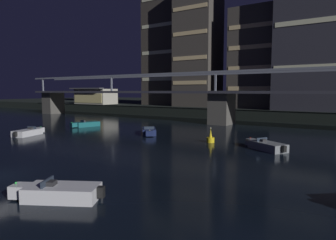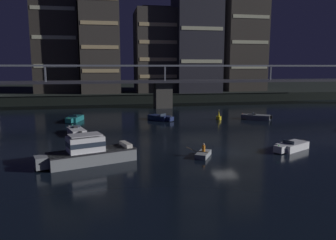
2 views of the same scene
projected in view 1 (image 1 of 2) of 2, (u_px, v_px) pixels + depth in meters
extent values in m
cube|color=black|center=(281.00, 107.00, 93.67)|extent=(240.00, 80.00, 2.20)
cube|color=#4C4944|center=(53.00, 103.00, 79.55)|extent=(3.60, 4.40, 5.55)
cube|color=#4C4944|center=(222.00, 109.00, 53.44)|extent=(3.60, 4.40, 5.55)
cube|color=#33333D|center=(222.00, 92.00, 53.15)|extent=(102.31, 6.40, 0.45)
cube|color=slate|center=(216.00, 72.00, 50.40)|extent=(102.31, 0.36, 0.36)
cube|color=slate|center=(228.00, 74.00, 55.24)|extent=(102.31, 0.36, 0.36)
cube|color=slate|center=(43.00, 85.00, 76.67)|extent=(0.30, 0.30, 3.20)
cube|color=slate|center=(111.00, 83.00, 63.61)|extent=(0.30, 0.30, 3.20)
cube|color=slate|center=(215.00, 81.00, 50.56)|extent=(0.30, 0.30, 3.20)
cube|color=#38332D|center=(168.00, 41.00, 81.94)|extent=(11.39, 9.42, 34.93)
cube|color=beige|center=(158.00, 79.00, 78.98)|extent=(10.48, 0.10, 0.90)
cube|color=beige|center=(158.00, 52.00, 78.31)|extent=(10.48, 0.10, 0.90)
cube|color=beige|center=(158.00, 25.00, 77.64)|extent=(10.48, 0.10, 0.90)
cube|color=#423D38|center=(198.00, 48.00, 73.43)|extent=(9.77, 9.00, 28.86)
cube|color=beige|center=(189.00, 83.00, 70.46)|extent=(8.99, 0.10, 0.90)
cube|color=beige|center=(189.00, 58.00, 69.91)|extent=(8.99, 0.10, 0.90)
cube|color=beige|center=(189.00, 33.00, 69.35)|extent=(8.99, 0.10, 0.90)
cube|color=beige|center=(189.00, 7.00, 68.80)|extent=(8.99, 0.10, 0.90)
cube|color=#423D38|center=(260.00, 60.00, 67.86)|extent=(10.48, 13.42, 21.62)
cube|color=beige|center=(249.00, 88.00, 62.84)|extent=(9.64, 0.10, 0.90)
cube|color=beige|center=(250.00, 68.00, 62.43)|extent=(9.64, 0.10, 0.90)
cube|color=beige|center=(251.00, 47.00, 62.01)|extent=(9.64, 0.10, 0.90)
cube|color=beige|center=(251.00, 26.00, 61.59)|extent=(9.64, 0.10, 0.90)
cube|color=#423D38|center=(261.00, 10.00, 66.79)|extent=(7.34, 9.39, 0.60)
cube|color=#282833|center=(311.00, 6.00, 58.24)|extent=(11.72, 11.54, 40.68)
cube|color=beige|center=(304.00, 67.00, 54.55)|extent=(10.78, 0.10, 0.90)
cube|color=beige|center=(306.00, 22.00, 53.77)|extent=(10.78, 0.10, 0.90)
cube|color=#B2AD9E|center=(96.00, 96.00, 87.57)|extent=(12.00, 6.00, 4.40)
cube|color=#EAD88C|center=(88.00, 98.00, 85.06)|extent=(11.20, 0.10, 2.64)
cube|color=#4C4C51|center=(86.00, 88.00, 84.34)|extent=(12.40, 1.60, 0.30)
cube|color=silver|center=(27.00, 133.00, 39.85)|extent=(2.90, 4.27, 0.80)
cube|color=silver|center=(40.00, 130.00, 42.16)|extent=(1.22, 1.16, 0.70)
cube|color=#283342|center=(32.00, 128.00, 40.61)|extent=(1.32, 0.50, 0.36)
cube|color=#262628|center=(30.00, 128.00, 40.38)|extent=(0.65, 0.55, 0.24)
cube|color=black|center=(15.00, 134.00, 37.78)|extent=(0.45, 0.45, 0.60)
sphere|color=#33D84C|center=(41.00, 127.00, 42.36)|extent=(0.12, 0.12, 0.12)
cube|color=#19234C|center=(149.00, 131.00, 41.29)|extent=(3.83, 4.19, 0.80)
cube|color=#19234C|center=(150.00, 133.00, 38.90)|extent=(1.33, 1.32, 0.70)
cube|color=#283342|center=(149.00, 128.00, 40.39)|extent=(1.12, 0.91, 0.36)
cube|color=#262628|center=(149.00, 128.00, 40.64)|extent=(0.69, 0.66, 0.24)
cube|color=black|center=(149.00, 129.00, 43.42)|extent=(0.51, 0.51, 0.60)
sphere|color=beige|center=(150.00, 130.00, 38.61)|extent=(0.12, 0.12, 0.12)
cube|color=silver|center=(63.00, 193.00, 16.25)|extent=(4.30, 3.44, 0.80)
cube|color=silver|center=(21.00, 191.00, 16.45)|extent=(1.26, 1.30, 0.70)
cube|color=#283342|center=(47.00, 182.00, 16.27)|extent=(0.73, 1.24, 0.36)
cube|color=#262628|center=(52.00, 183.00, 16.25)|extent=(0.62, 0.68, 0.24)
cube|color=black|center=(101.00, 192.00, 16.07)|extent=(0.49, 0.49, 0.60)
sphere|color=#33D84C|center=(16.00, 183.00, 16.42)|extent=(0.12, 0.12, 0.12)
cube|color=gray|center=(268.00, 146.00, 30.00)|extent=(4.26, 3.63, 0.80)
cube|color=gray|center=(252.00, 142.00, 32.18)|extent=(1.29, 1.32, 0.70)
cube|color=#283342|center=(262.00, 139.00, 30.71)|extent=(0.81, 1.19, 0.36)
cube|color=#262628|center=(264.00, 140.00, 30.49)|extent=(0.64, 0.69, 0.24)
cube|color=black|center=(284.00, 149.00, 28.04)|extent=(0.50, 0.50, 0.60)
sphere|color=red|center=(250.00, 138.00, 32.36)|extent=(0.12, 0.12, 0.12)
cube|color=#196066|center=(87.00, 124.00, 50.16)|extent=(2.79, 4.25, 0.80)
cube|color=#196066|center=(74.00, 125.00, 48.57)|extent=(1.20, 1.14, 0.70)
cube|color=#283342|center=(82.00, 121.00, 49.54)|extent=(1.33, 0.46, 0.36)
cube|color=#262628|center=(84.00, 121.00, 49.71)|extent=(0.65, 0.54, 0.24)
cube|color=black|center=(99.00, 123.00, 51.56)|extent=(0.44, 0.44, 0.60)
sphere|color=#33D84C|center=(72.00, 122.00, 48.37)|extent=(0.12, 0.12, 0.12)
cylinder|color=yellow|center=(211.00, 140.00, 34.52)|extent=(0.90, 0.90, 0.60)
cone|color=yellow|center=(211.00, 133.00, 34.44)|extent=(0.36, 0.36, 1.00)
sphere|color=#F2EAB2|center=(211.00, 128.00, 34.39)|extent=(0.16, 0.16, 0.16)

